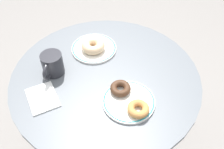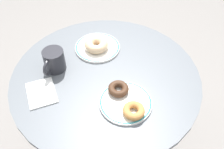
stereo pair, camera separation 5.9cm
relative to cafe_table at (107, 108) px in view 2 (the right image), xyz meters
The scene contains 8 objects.
cafe_table is the anchor object (origin of this frame).
plate_left 0.29m from the cafe_table, 165.80° to the left, with size 0.20×0.20×0.01m.
plate_right 0.29m from the cafe_table, ahead, with size 0.19×0.19×0.01m.
donut_glazed 0.30m from the cafe_table, 167.90° to the left, with size 0.10×0.10×0.04m, color #E0B789.
donut_old_fashioned 0.33m from the cafe_table, ahead, with size 0.08×0.08×0.03m, color #BC7F42.
donut_chocolate 0.28m from the cafe_table, ahead, with size 0.08×0.08×0.03m, color #422819.
paper_napkin 0.35m from the cafe_table, 95.93° to the right, with size 0.13×0.10×0.01m, color white.
coffee_mug 0.35m from the cafe_table, 126.98° to the right, with size 0.11×0.11×0.09m.
Camera 2 is at (0.61, -0.29, 1.49)m, focal length 39.12 mm.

